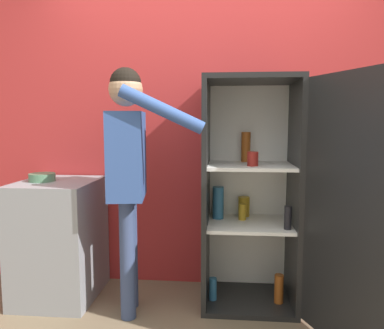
% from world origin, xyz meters
% --- Properties ---
extents(wall_back, '(7.00, 0.06, 2.55)m').
position_xyz_m(wall_back, '(0.00, 0.98, 1.27)').
color(wall_back, '#B72D2D').
rests_on(wall_back, ground_plane).
extents(refrigerator, '(0.99, 1.18, 1.66)m').
position_xyz_m(refrigerator, '(0.48, 0.56, 0.82)').
color(refrigerator, black).
rests_on(refrigerator, ground_plane).
extents(person, '(0.69, 0.54, 1.70)m').
position_xyz_m(person, '(-0.47, 0.42, 1.10)').
color(person, '#384770').
rests_on(person, ground_plane).
extents(counter, '(0.56, 0.64, 0.90)m').
position_xyz_m(counter, '(-1.08, 0.61, 0.45)').
color(counter, gray).
rests_on(counter, ground_plane).
extents(bowl, '(0.19, 0.19, 0.06)m').
position_xyz_m(bowl, '(-1.19, 0.60, 0.93)').
color(bowl, '#517F5B').
rests_on(bowl, counter).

